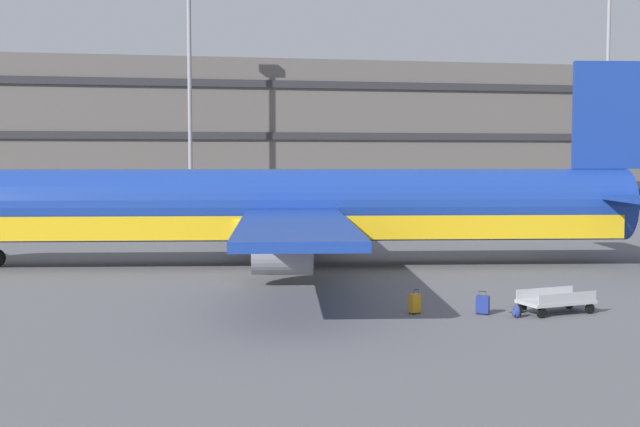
{
  "coord_description": "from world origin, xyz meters",
  "views": [
    {
      "loc": [
        -5.04,
        -40.44,
        5.62
      ],
      "look_at": [
        2.2,
        -3.9,
        3.0
      ],
      "focal_mm": 47.49,
      "sensor_mm": 36.0,
      "label": 1
    }
  ],
  "objects_px": {
    "airliner": "(280,209)",
    "suitcase_navy": "(415,303)",
    "backpack_orange": "(516,311)",
    "suitcase_scuffed": "(483,304)",
    "baggage_cart": "(556,301)"
  },
  "relations": [
    {
      "from": "suitcase_scuffed",
      "to": "backpack_orange",
      "type": "bearing_deg",
      "value": -42.58
    },
    {
      "from": "suitcase_scuffed",
      "to": "baggage_cart",
      "type": "height_order",
      "value": "suitcase_scuffed"
    },
    {
      "from": "suitcase_navy",
      "to": "baggage_cart",
      "type": "bearing_deg",
      "value": -10.01
    },
    {
      "from": "suitcase_navy",
      "to": "backpack_orange",
      "type": "height_order",
      "value": "suitcase_navy"
    },
    {
      "from": "airliner",
      "to": "suitcase_navy",
      "type": "xyz_separation_m",
      "value": [
        2.72,
        -13.76,
        -2.5
      ]
    },
    {
      "from": "airliner",
      "to": "baggage_cart",
      "type": "xyz_separation_m",
      "value": [
        7.65,
        -14.63,
        -2.45
      ]
    },
    {
      "from": "suitcase_navy",
      "to": "suitcase_scuffed",
      "type": "xyz_separation_m",
      "value": [
        2.31,
        -0.59,
        -0.02
      ]
    },
    {
      "from": "baggage_cart",
      "to": "suitcase_scuffed",
      "type": "bearing_deg",
      "value": 173.86
    },
    {
      "from": "airliner",
      "to": "suitcase_scuffed",
      "type": "bearing_deg",
      "value": -70.7
    },
    {
      "from": "airliner",
      "to": "backpack_orange",
      "type": "distance_m",
      "value": 16.5
    },
    {
      "from": "backpack_orange",
      "to": "baggage_cart",
      "type": "distance_m",
      "value": 1.83
    },
    {
      "from": "airliner",
      "to": "suitcase_navy",
      "type": "relative_size",
      "value": 47.89
    },
    {
      "from": "airliner",
      "to": "suitcase_scuffed",
      "type": "relative_size",
      "value": 50.38
    },
    {
      "from": "airliner",
      "to": "baggage_cart",
      "type": "relative_size",
      "value": 12.5
    },
    {
      "from": "airliner",
      "to": "suitcase_scuffed",
      "type": "xyz_separation_m",
      "value": [
        5.02,
        -14.35,
        -2.51
      ]
    }
  ]
}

